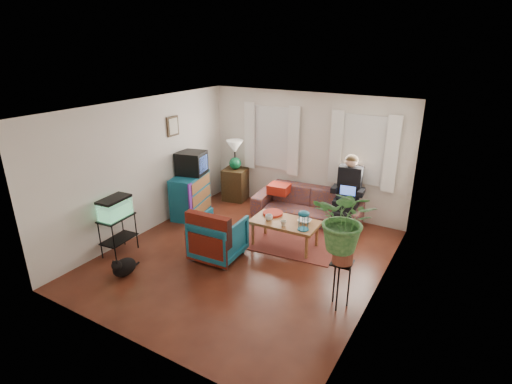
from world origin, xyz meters
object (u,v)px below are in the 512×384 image
Objects in this scene: side_table at (236,184)px; armchair at (218,235)px; aquarium_stand at (119,235)px; coffee_table at (285,233)px; plant_stand at (340,284)px; sofa at (308,200)px; dresser at (190,195)px.

armchair is (1.24, -2.43, 0.03)m from side_table.
coffee_table is at bearing 30.26° from aquarium_stand.
side_table reaches higher than plant_stand.
sofa is 1.87× the size of coffee_table.
armchair is at bearing -62.94° from side_table.
side_table is 4.47m from plant_stand.
dresser reaches higher than sofa.
coffee_table is 1.92m from plant_stand.
side_table is at bearing -66.24° from armchair.
aquarium_stand is (-0.01, -1.98, -0.10)m from dresser.
dresser is 1.98m from aquarium_stand.
dresser is (-0.34, -1.25, 0.08)m from side_table.
coffee_table is at bearing -91.00° from sofa.
aquarium_stand is at bearing -172.45° from plant_stand.
sofa is at bearing 11.48° from dresser.
side_table is 0.92× the size of armchair.
side_table is 2.73m from armchair.
side_table reaches higher than aquarium_stand.
dresser is at bearing 159.33° from plant_stand.
plant_stand is (3.90, 0.52, 0.01)m from aquarium_stand.
dresser reaches higher than plant_stand.
sofa reaches higher than coffee_table.
sofa is at bearing 93.21° from coffee_table.
armchair is 0.67× the size of coffee_table.
armchair is at bearing -133.26° from coffee_table.
armchair is 1.25m from coffee_table.
armchair is (-0.70, -2.25, -0.03)m from sofa.
coffee_table is at bearing 140.55° from plant_stand.
dresser is at bearing -161.23° from sofa.
sofa is 3.82m from aquarium_stand.
side_table reaches higher than coffee_table.
plant_stand is (1.60, -2.53, -0.08)m from sofa.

